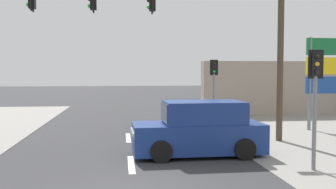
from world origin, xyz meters
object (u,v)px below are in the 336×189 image
at_px(utility_pole_midground_right, 277,22).
at_px(sedan_kerbside_parked, 183,117).
at_px(pedestal_signal_far_median, 214,81).
at_px(shopping_plaza_sign, 326,70).
at_px(traffic_signal_mast, 21,26).
at_px(suv_receding_far, 199,130).
at_px(pedestal_signal_right_kerb, 315,89).

height_order(utility_pole_midground_right, sedan_kerbside_parked, utility_pole_midground_right).
distance_m(pedestal_signal_far_median, shopping_plaza_sign, 5.70).
height_order(traffic_signal_mast, sedan_kerbside_parked, traffic_signal_mast).
bearing_deg(sedan_kerbside_parked, suv_receding_far, -93.17).
relative_size(traffic_signal_mast, shopping_plaza_sign, 1.50).
xyz_separation_m(utility_pole_midground_right, traffic_signal_mast, (-9.55, -2.75, -0.61)).
xyz_separation_m(utility_pole_midground_right, pedestal_signal_far_median, (-1.41, 5.21, -2.55)).
relative_size(pedestal_signal_far_median, shopping_plaza_sign, 0.77).
bearing_deg(sedan_kerbside_parked, utility_pole_midground_right, -41.60).
height_order(utility_pole_midground_right, pedestal_signal_far_median, utility_pole_midground_right).
bearing_deg(utility_pole_midground_right, sedan_kerbside_parked, 138.40).
bearing_deg(traffic_signal_mast, utility_pole_midground_right, 16.06).
xyz_separation_m(pedestal_signal_right_kerb, suv_receding_far, (-2.93, 2.50, -1.53)).
bearing_deg(suv_receding_far, pedestal_signal_far_median, 72.92).
height_order(traffic_signal_mast, pedestal_signal_far_median, traffic_signal_mast).
xyz_separation_m(suv_receding_far, sedan_kerbside_parked, (0.30, 5.41, -0.18)).
bearing_deg(suv_receding_far, pedestal_signal_right_kerb, -40.42).
bearing_deg(utility_pole_midground_right, suv_receding_far, -147.80).
relative_size(traffic_signal_mast, suv_receding_far, 1.51).
distance_m(pedestal_signal_far_median, suv_receding_far, 8.06).
bearing_deg(pedestal_signal_far_median, pedestal_signal_right_kerb, -86.54).
xyz_separation_m(utility_pole_midground_right, shopping_plaza_sign, (3.69, 2.74, -1.98)).
xyz_separation_m(pedestal_signal_far_median, sedan_kerbside_parked, (-2.02, -2.16, -1.71)).
height_order(pedestal_signal_far_median, shopping_plaza_sign, shopping_plaza_sign).
bearing_deg(suv_receding_far, utility_pole_midground_right, 32.20).
distance_m(pedestal_signal_right_kerb, suv_receding_far, 4.14).
height_order(traffic_signal_mast, pedestal_signal_right_kerb, traffic_signal_mast).
xyz_separation_m(utility_pole_midground_right, suv_receding_far, (-3.74, -2.35, -4.08)).
relative_size(shopping_plaza_sign, sedan_kerbside_parked, 1.06).
bearing_deg(sedan_kerbside_parked, pedestal_signal_right_kerb, -71.58).
distance_m(pedestal_signal_right_kerb, shopping_plaza_sign, 8.84).
bearing_deg(pedestal_signal_right_kerb, shopping_plaza_sign, 59.35).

